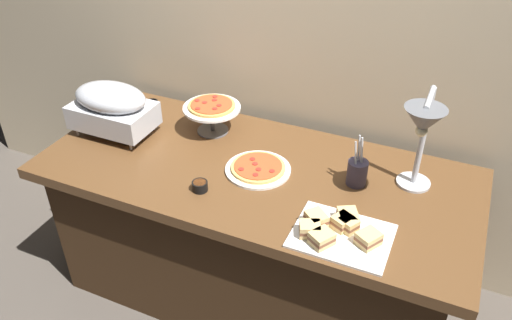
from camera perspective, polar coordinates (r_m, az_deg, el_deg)
The scene contains 11 objects.
ground_plane at distance 2.74m, azimuth -0.09°, elevation -14.11°, with size 8.00×8.00×0.00m, color #4C443D.
back_wall at distance 2.44m, azimuth 4.83°, elevation 13.79°, with size 4.40×0.04×2.40m, color #C6B593.
buffet_table at distance 2.46m, azimuth -0.10°, elevation -8.16°, with size 1.90×0.84×0.76m.
chafing_dish at distance 2.51m, azimuth -15.73°, elevation 5.77°, with size 0.38×0.24×0.25m.
heat_lamp at distance 1.93m, azimuth 18.02°, elevation 3.37°, with size 0.15×0.32×0.45m.
pizza_plate_front at distance 2.21m, azimuth 0.22°, elevation -0.94°, with size 0.28×0.28×0.03m.
pizza_plate_center at distance 2.45m, azimuth -4.93°, elevation 5.61°, with size 0.27×0.27×0.15m.
sandwich_platter at distance 1.91m, azimuth 9.14°, elevation -7.72°, with size 0.36×0.28×0.06m.
sauce_cup_near at distance 2.75m, azimuth -11.45°, elevation 6.12°, with size 0.06×0.06×0.04m.
sauce_cup_far at distance 2.11m, azimuth -6.26°, elevation -2.87°, with size 0.07×0.07×0.04m.
utensil_holder at distance 2.15m, azimuth 11.19°, elevation -1.30°, with size 0.08×0.08×0.23m.
Camera 1 is at (0.74, -1.66, 2.05)m, focal length 35.98 mm.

